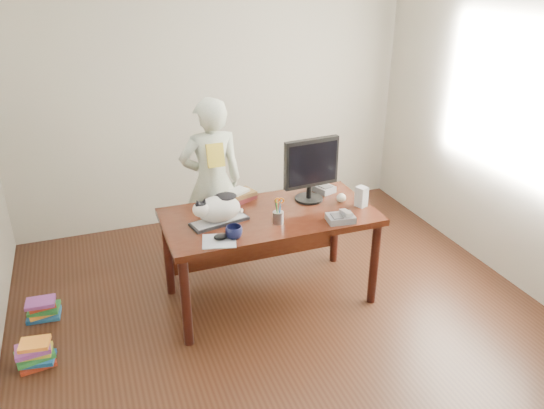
{
  "coord_description": "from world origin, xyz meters",
  "views": [
    {
      "loc": [
        -1.23,
        -2.78,
        2.5
      ],
      "look_at": [
        0.0,
        0.55,
        0.85
      ],
      "focal_mm": 35.0,
      "sensor_mm": 36.0,
      "label": 1
    }
  ],
  "objects": [
    {
      "name": "monitor",
      "position": [
        0.39,
        0.72,
        1.04
      ],
      "size": [
        0.46,
        0.24,
        0.51
      ],
      "rotation": [
        0.0,
        0.0,
        0.09
      ],
      "color": "black",
      "rests_on": "desk"
    },
    {
      "name": "cat",
      "position": [
        -0.41,
        0.58,
        0.87
      ],
      "size": [
        0.41,
        0.27,
        0.24
      ],
      "rotation": [
        0.0,
        0.0,
        0.23
      ],
      "color": "silver",
      "rests_on": "keyboard"
    },
    {
      "name": "phone",
      "position": [
        0.45,
        0.3,
        0.78
      ],
      "size": [
        0.21,
        0.17,
        0.09
      ],
      "rotation": [
        0.0,
        0.0,
        -0.13
      ],
      "color": "slate",
      "rests_on": "desk"
    },
    {
      "name": "mousepad",
      "position": [
        -0.47,
        0.32,
        0.75
      ],
      "size": [
        0.27,
        0.26,
        0.01
      ],
      "rotation": [
        0.0,
        0.0,
        -0.25
      ],
      "color": "#9EA3A9",
      "rests_on": "desk"
    },
    {
      "name": "book_pile_a",
      "position": [
        -1.75,
        0.4,
        0.09
      ],
      "size": [
        0.27,
        0.22,
        0.18
      ],
      "color": "#A82C18",
      "rests_on": "ground"
    },
    {
      "name": "baseball",
      "position": [
        0.6,
        0.61,
        0.79
      ],
      "size": [
        0.07,
        0.07,
        0.07
      ],
      "rotation": [
        0.0,
        0.0,
        -0.26
      ],
      "color": "silver",
      "rests_on": "desk"
    },
    {
      "name": "coffee_mug",
      "position": [
        -0.36,
        0.32,
        0.8
      ],
      "size": [
        0.16,
        0.16,
        0.09
      ],
      "primitive_type": "imported",
      "rotation": [
        0.0,
        0.0,
        0.57
      ],
      "color": "black",
      "rests_on": "desk"
    },
    {
      "name": "desk",
      "position": [
        0.0,
        0.68,
        0.6
      ],
      "size": [
        1.6,
        0.8,
        0.75
      ],
      "color": "black",
      "rests_on": "ground"
    },
    {
      "name": "person",
      "position": [
        -0.25,
        1.37,
        0.75
      ],
      "size": [
        0.54,
        0.36,
        1.49
      ],
      "primitive_type": "imported",
      "rotation": [
        0.0,
        0.0,
        3.14
      ],
      "color": "white",
      "rests_on": "ground"
    },
    {
      "name": "mouse",
      "position": [
        -0.45,
        0.34,
        0.77
      ],
      "size": [
        0.12,
        0.09,
        0.04
      ],
      "rotation": [
        0.0,
        0.0,
        -0.25
      ],
      "color": "black",
      "rests_on": "mousepad"
    },
    {
      "name": "book_pile_b",
      "position": [
        -1.72,
        0.95,
        0.07
      ],
      "size": [
        0.26,
        0.2,
        0.15
      ],
      "color": "#185392",
      "rests_on": "ground"
    },
    {
      "name": "calculator",
      "position": [
        0.56,
        0.85,
        0.78
      ],
      "size": [
        0.19,
        0.21,
        0.05
      ],
      "rotation": [
        0.0,
        0.0,
        0.34
      ],
      "color": "slate",
      "rests_on": "desk"
    },
    {
      "name": "speaker",
      "position": [
        0.71,
        0.49,
        0.83
      ],
      "size": [
        0.1,
        0.1,
        0.16
      ],
      "rotation": [
        0.0,
        0.0,
        0.37
      ],
      "color": "#A8A8AB",
      "rests_on": "desk"
    },
    {
      "name": "pen_cup",
      "position": [
        0.01,
        0.44,
        0.81
      ],
      "size": [
        0.11,
        0.11,
        0.2
      ],
      "rotation": [
        0.0,
        0.0,
        -0.43
      ],
      "color": "gray",
      "rests_on": "desk"
    },
    {
      "name": "held_book",
      "position": [
        -0.25,
        1.2,
        1.05
      ],
      "size": [
        0.14,
        0.08,
        0.2
      ],
      "rotation": [
        0.0,
        0.0,
        0.0
      ],
      "color": "gold",
      "rests_on": "person"
    },
    {
      "name": "room",
      "position": [
        0.0,
        0.0,
        1.35
      ],
      "size": [
        4.5,
        4.5,
        4.5
      ],
      "color": "black",
      "rests_on": "ground"
    },
    {
      "name": "book_stack",
      "position": [
        -0.13,
        0.93,
        0.79
      ],
      "size": [
        0.28,
        0.26,
        0.09
      ],
      "rotation": [
        0.0,
        0.0,
        0.41
      ],
      "color": "#471314",
      "rests_on": "desk"
    },
    {
      "name": "keyboard",
      "position": [
        -0.4,
        0.59,
        0.76
      ],
      "size": [
        0.45,
        0.25,
        0.03
      ],
      "rotation": [
        0.0,
        0.0,
        0.23
      ],
      "color": "black",
      "rests_on": "desk"
    }
  ]
}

